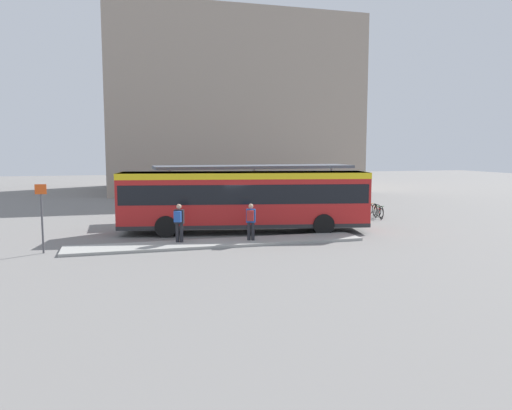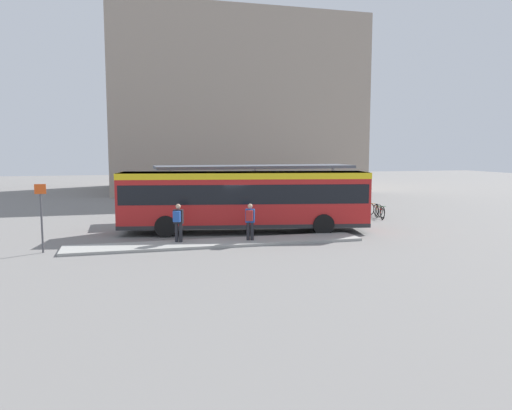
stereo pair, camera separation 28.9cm
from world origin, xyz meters
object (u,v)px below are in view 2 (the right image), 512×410
object	(u,v)px
bicycle_green	(379,211)
pedestrian_companion	(178,220)
bicycle_red	(380,213)
bicycle_orange	(375,209)
pedestrian_waiting	(250,219)
platform_sign	(41,215)
potted_planter_near_shelter	(252,211)
city_bus	(244,197)

from	to	relation	value
bicycle_green	pedestrian_companion	bearing A→B (deg)	-59.83
bicycle_red	bicycle_green	distance (m)	0.75
pedestrian_companion	bicycle_orange	bearing A→B (deg)	-40.07
pedestrian_waiting	platform_sign	world-z (taller)	platform_sign
pedestrian_waiting	potted_planter_near_shelter	distance (m)	6.05
city_bus	bicycle_red	distance (m)	9.65
pedestrian_companion	bicycle_orange	distance (m)	14.74
city_bus	pedestrian_waiting	size ratio (longest dim) A/B	7.61
pedestrian_companion	bicycle_red	distance (m)	13.80
bicycle_green	potted_planter_near_shelter	world-z (taller)	potted_planter_near_shelter
pedestrian_waiting	bicycle_orange	xyz separation A→B (m)	(10.02, 6.97, -0.69)
pedestrian_waiting	bicycle_green	bearing A→B (deg)	-35.37
city_bus	potted_planter_near_shelter	bearing A→B (deg)	79.09
bicycle_red	platform_sign	world-z (taller)	platform_sign
city_bus	bicycle_green	xyz separation A→B (m)	(9.47, 3.41, -1.41)
bicycle_green	potted_planter_near_shelter	size ratio (longest dim) A/B	1.27
bicycle_orange	platform_sign	bearing A→B (deg)	108.68
bicycle_red	platform_sign	bearing A→B (deg)	115.90
bicycle_red	bicycle_green	bearing A→B (deg)	-16.97
pedestrian_companion	bicycle_red	xyz separation A→B (m)	(12.75, 5.23, -0.73)
city_bus	platform_sign	distance (m)	9.51
potted_planter_near_shelter	platform_sign	size ratio (longest dim) A/B	0.48
bicycle_green	potted_planter_near_shelter	xyz separation A→B (m)	(-8.29, -0.49, 0.34)
pedestrian_waiting	bicycle_green	xyz separation A→B (m)	(9.93, 6.30, -0.69)
city_bus	pedestrian_waiting	bearing A→B (deg)	-88.09
pedestrian_companion	bicycle_red	bearing A→B (deg)	-44.28
platform_sign	pedestrian_companion	bearing A→B (deg)	2.42
bicycle_green	bicycle_orange	bearing A→B (deg)	177.80
city_bus	potted_planter_near_shelter	size ratio (longest dim) A/B	9.27
pedestrian_companion	potted_planter_near_shelter	xyz separation A→B (m)	(4.78, 5.41, -0.37)
pedestrian_waiting	bicycle_orange	distance (m)	12.23
pedestrian_waiting	bicycle_orange	world-z (taller)	pedestrian_waiting
pedestrian_waiting	potted_planter_near_shelter	size ratio (longest dim) A/B	1.22
pedestrian_companion	bicycle_orange	size ratio (longest dim) A/B	0.96
city_bus	pedestrian_companion	size ratio (longest dim) A/B	7.44
pedestrian_companion	pedestrian_waiting	bearing A→B (deg)	-73.87
pedestrian_companion	potted_planter_near_shelter	size ratio (longest dim) A/B	1.24
pedestrian_waiting	bicycle_green	distance (m)	11.78
pedestrian_companion	bicycle_red	world-z (taller)	pedestrian_companion
pedestrian_companion	bicycle_orange	xyz separation A→B (m)	(13.17, 6.57, -0.71)
pedestrian_waiting	bicycle_red	xyz separation A→B (m)	(9.60, 5.63, -0.71)
bicycle_green	potted_planter_near_shelter	bearing A→B (deg)	-80.74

